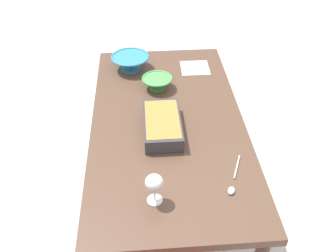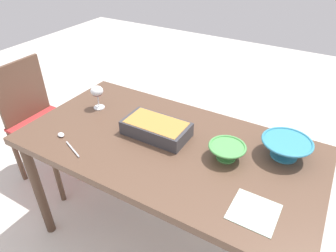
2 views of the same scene
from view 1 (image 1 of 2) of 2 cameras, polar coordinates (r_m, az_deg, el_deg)
ground_plane at (r=2.47m, az=-0.05°, el=-12.94°), size 8.00×8.00×0.00m
dining_table at (r=1.98m, az=-0.06°, el=-0.87°), size 1.49×0.78×0.76m
wine_glass at (r=1.47m, az=-2.12°, el=-8.79°), size 0.07×0.07×0.14m
casserole_dish at (r=1.83m, az=-0.87°, el=0.31°), size 0.34×0.18×0.08m
mixing_bowl at (r=2.34m, az=-5.74°, el=9.73°), size 0.23×0.23×0.09m
small_bowl at (r=2.14m, az=-1.65°, el=6.69°), size 0.17×0.17×0.07m
serving_spoon at (r=1.63m, az=9.93°, el=-8.44°), size 0.23×0.11×0.01m
napkin at (r=2.36m, az=4.12°, el=8.83°), size 0.18×0.18×0.00m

